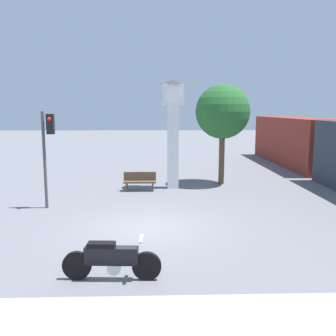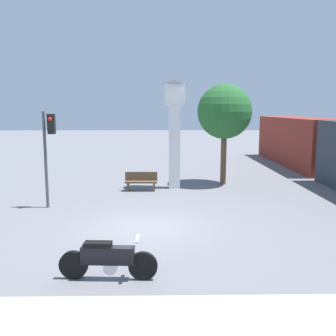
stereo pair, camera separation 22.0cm
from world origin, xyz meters
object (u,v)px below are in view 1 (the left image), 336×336
at_px(freight_train, 335,150).
at_px(bench, 140,181).
at_px(clock_tower, 173,118).
at_px(street_tree, 223,112).
at_px(traffic_light, 47,142).
at_px(motorcycle, 111,260).

relative_size(freight_train, bench, 15.05).
height_order(clock_tower, street_tree, clock_tower).
relative_size(freight_train, traffic_light, 6.15).
bearing_deg(freight_train, traffic_light, -157.97).
xyz_separation_m(motorcycle, street_tree, (4.59, 11.37, 3.35)).
relative_size(motorcycle, traffic_light, 0.60).
bearing_deg(traffic_light, freight_train, 22.03).
height_order(traffic_light, street_tree, street_tree).
height_order(traffic_light, bench, traffic_light).
bearing_deg(freight_train, motorcycle, -132.06).
distance_m(traffic_light, bench, 5.23).
xyz_separation_m(clock_tower, traffic_light, (-5.19, -3.81, -0.87)).
height_order(freight_train, street_tree, street_tree).
xyz_separation_m(freight_train, traffic_light, (-14.59, -5.91, 1.00)).
xyz_separation_m(traffic_light, bench, (3.52, 3.16, -2.21)).
distance_m(motorcycle, bench, 9.82).
distance_m(clock_tower, street_tree, 2.82).
bearing_deg(motorcycle, traffic_light, 119.27).
bearing_deg(clock_tower, bench, -158.86).
distance_m(motorcycle, clock_tower, 11.08).
bearing_deg(motorcycle, clock_tower, 82.71).
distance_m(freight_train, bench, 11.47).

